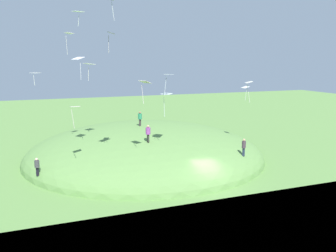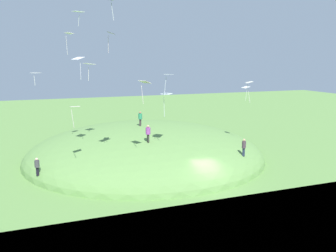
# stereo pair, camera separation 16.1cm
# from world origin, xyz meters

# --- Properties ---
(ground_plane) EXTENTS (160.00, 160.00, 0.00)m
(ground_plane) POSITION_xyz_m (0.00, 0.00, 0.00)
(ground_plane) COLOR #5E8943
(grass_hill) EXTENTS (27.32, 27.38, 7.22)m
(grass_hill) POSITION_xyz_m (11.96, 2.29, 0.00)
(grass_hill) COLOR #618D48
(grass_hill) RESTS_ON ground_plane
(dirt_path) EXTENTS (10.67, 3.77, 0.04)m
(dirt_path) POSITION_xyz_m (28.05, -4.79, 0.02)
(dirt_path) COLOR brown
(dirt_path) RESTS_ON ground_plane
(person_watching_kites) EXTENTS (0.63, 0.63, 1.68)m
(person_watching_kites) POSITION_xyz_m (11.92, 2.87, 4.65)
(person_watching_kites) COLOR #393134
(person_watching_kites) RESTS_ON grass_hill
(person_with_child) EXTENTS (0.52, 0.52, 1.73)m
(person_with_child) POSITION_xyz_m (5.52, 3.90, 4.23)
(person_with_child) COLOR #2E3029
(person_with_child) RESTS_ON grass_hill
(person_walking_path) EXTENTS (0.48, 0.48, 1.67)m
(person_walking_path) POSITION_xyz_m (6.00, 14.23, 1.84)
(person_walking_path) COLOR black
(person_walking_path) RESTS_ON grass_hill
(person_on_hilltop) EXTENTS (0.55, 0.55, 1.78)m
(person_on_hilltop) POSITION_xyz_m (2.37, -4.99, 2.83)
(person_on_hilltop) COLOR #273149
(person_on_hilltop) RESTS_ON grass_hill
(kite_0) EXTENTS (1.31, 1.16, 1.94)m
(kite_0) POSITION_xyz_m (5.16, 10.30, 11.17)
(kite_0) COLOR white
(kite_1) EXTENTS (1.12, 1.29, 1.41)m
(kite_1) POSITION_xyz_m (9.62, 9.58, 15.66)
(kite_1) COLOR white
(kite_2) EXTENTS (1.13, 0.99, 1.92)m
(kite_2) POSITION_xyz_m (1.08, 5.52, 9.25)
(kite_2) COLOR silver
(kite_3) EXTENTS (0.88, 0.72, 1.59)m
(kite_3) POSITION_xyz_m (0.51, 8.31, 13.01)
(kite_3) COLOR silver
(kite_4) EXTENTS (0.64, 0.84, 1.82)m
(kite_4) POSITION_xyz_m (3.12, 10.98, 7.17)
(kite_4) COLOR silver
(kite_5) EXTENTS (1.39, 1.16, 1.68)m
(kite_5) POSITION_xyz_m (8.11, 8.96, 10.69)
(kite_5) COLOR silver
(kite_6) EXTENTS (1.44, 1.38, 2.17)m
(kite_6) POSITION_xyz_m (3.45, 2.74, 7.99)
(kite_6) COLOR white
(kite_7) EXTENTS (0.88, 0.85, 1.85)m
(kite_7) POSITION_xyz_m (2.20, 3.04, 9.71)
(kite_7) COLOR white
(kite_8) EXTENTS (1.12, 1.19, 1.32)m
(kite_8) POSITION_xyz_m (12.76, 13.82, 9.74)
(kite_8) COLOR white
(kite_10) EXTENTS (1.04, 0.75, 1.64)m
(kite_10) POSITION_xyz_m (8.39, -8.80, 7.94)
(kite_10) COLOR white
(kite_11) EXTENTS (1.03, 0.85, 1.94)m
(kite_11) POSITION_xyz_m (6.75, 10.82, 13.34)
(kite_11) COLOR white
(kite_12) EXTENTS (1.18, 1.00, 2.30)m
(kite_12) POSITION_xyz_m (5.18, -7.12, 8.68)
(kite_12) COLOR white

